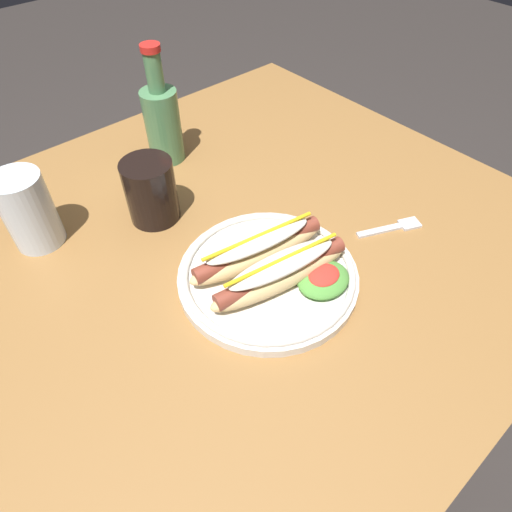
# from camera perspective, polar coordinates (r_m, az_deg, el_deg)

# --- Properties ---
(ground_plane) EXTENTS (8.00, 8.00, 0.00)m
(ground_plane) POSITION_cam_1_polar(r_m,az_deg,el_deg) (1.39, -2.31, -20.42)
(ground_plane) COLOR #2D2826
(dining_table) EXTENTS (1.10, 0.96, 0.74)m
(dining_table) POSITION_cam_1_polar(r_m,az_deg,el_deg) (0.85, -3.58, -3.37)
(dining_table) COLOR olive
(dining_table) RESTS_ON ground_plane
(hot_dog_plate) EXTENTS (0.28, 0.28, 0.08)m
(hot_dog_plate) POSITION_cam_1_polar(r_m,az_deg,el_deg) (0.69, 1.94, -1.67)
(hot_dog_plate) COLOR silver
(hot_dog_plate) RESTS_ON dining_table
(fork) EXTENTS (0.12, 0.07, 0.00)m
(fork) POSITION_cam_1_polar(r_m,az_deg,el_deg) (0.83, 17.17, 3.52)
(fork) COLOR silver
(fork) RESTS_ON dining_table
(soda_cup) EXTENTS (0.09, 0.09, 0.11)m
(soda_cup) POSITION_cam_1_polar(r_m,az_deg,el_deg) (0.81, -13.26, 8.07)
(soda_cup) COLOR black
(soda_cup) RESTS_ON dining_table
(water_cup) EXTENTS (0.08, 0.08, 0.13)m
(water_cup) POSITION_cam_1_polar(r_m,az_deg,el_deg) (0.82, -27.05, 5.16)
(water_cup) COLOR silver
(water_cup) RESTS_ON dining_table
(glass_bottle) EXTENTS (0.07, 0.07, 0.23)m
(glass_bottle) POSITION_cam_1_polar(r_m,az_deg,el_deg) (0.94, -11.86, 16.56)
(glass_bottle) COLOR #4C7F51
(glass_bottle) RESTS_ON dining_table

